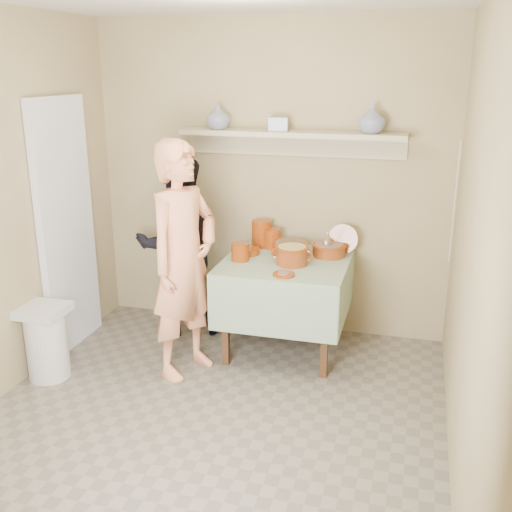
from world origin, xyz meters
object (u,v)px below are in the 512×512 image
(cazuela_rice, at_px, (292,254))
(trash_bin, at_px, (47,342))
(serving_table, at_px, (286,275))
(person_cook, at_px, (184,261))
(person_helper, at_px, (180,246))

(cazuela_rice, distance_m, trash_bin, 1.93)
(serving_table, distance_m, trash_bin, 1.87)
(person_cook, bearing_deg, cazuela_rice, -35.73)
(person_cook, xyz_separation_m, cazuela_rice, (0.70, 0.46, -0.03))
(serving_table, height_order, cazuela_rice, cazuela_rice)
(person_cook, xyz_separation_m, trash_bin, (-0.95, -0.37, -0.59))
(person_helper, xyz_separation_m, serving_table, (0.95, -0.15, -0.12))
(person_helper, distance_m, serving_table, 0.97)
(person_helper, bearing_deg, cazuela_rice, 145.34)
(person_helper, height_order, serving_table, person_helper)
(person_helper, bearing_deg, person_cook, 92.87)
(person_cook, bearing_deg, serving_table, -28.52)
(person_helper, height_order, cazuela_rice, person_helper)
(person_helper, relative_size, trash_bin, 2.71)
(serving_table, distance_m, cazuela_rice, 0.23)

